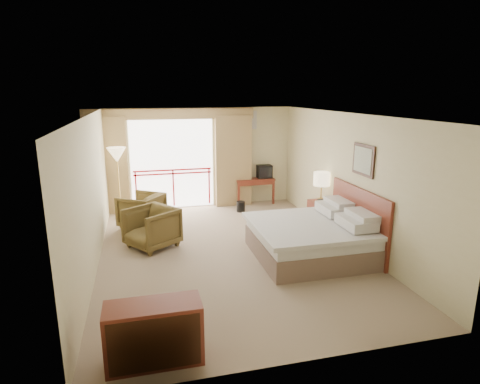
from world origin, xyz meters
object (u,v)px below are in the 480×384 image
object	(u,v)px
desk	(254,183)
nightstand	(321,215)
armchair_far	(143,227)
table_lamp	(322,179)
side_table	(134,220)
tv	(264,171)
dresser	(154,333)
bed	(312,238)
floor_lamp	(117,158)
wastebasket	(241,207)
armchair_near	(153,247)

from	to	relation	value
desk	nightstand	bearing A→B (deg)	-70.24
nightstand	armchair_far	bearing A→B (deg)	163.09
table_lamp	side_table	bearing A→B (deg)	171.64
tv	armchair_far	world-z (taller)	tv
dresser	nightstand	bearing A→B (deg)	48.42
bed	desk	distance (m)	4.02
bed	armchair_far	xyz separation A→B (m)	(-3.17, 2.58, -0.38)
nightstand	side_table	size ratio (longest dim) A/B	1.31
tv	table_lamp	bearing A→B (deg)	-82.33
floor_lamp	table_lamp	bearing A→B (deg)	-23.56
floor_lamp	bed	bearing A→B (deg)	-42.90
table_lamp	desk	world-z (taller)	table_lamp
nightstand	dresser	distance (m)	5.51
table_lamp	floor_lamp	world-z (taller)	floor_lamp
bed	floor_lamp	xyz separation A→B (m)	(-3.68, 3.42, 1.17)
desk	side_table	world-z (taller)	desk
tv	nightstand	bearing A→B (deg)	-82.57
bed	dresser	distance (m)	3.95
bed	floor_lamp	distance (m)	5.16
bed	side_table	bearing A→B (deg)	148.27
nightstand	tv	xyz separation A→B (m)	(-0.57, 2.56, 0.57)
table_lamp	wastebasket	bearing A→B (deg)	129.46
armchair_near	floor_lamp	size ratio (longest dim) A/B	0.51
table_lamp	tv	distance (m)	2.59
nightstand	armchair_near	world-z (taller)	nightstand
bed	wastebasket	distance (m)	3.28
armchair_far	floor_lamp	world-z (taller)	floor_lamp
table_lamp	tv	bearing A→B (deg)	102.77
armchair_far	floor_lamp	distance (m)	1.83
table_lamp	desk	distance (m)	2.78
floor_lamp	side_table	bearing A→B (deg)	-75.77
desk	tv	bearing A→B (deg)	-8.88
dresser	tv	bearing A→B (deg)	66.31
bed	side_table	distance (m)	3.93
desk	armchair_far	distance (m)	3.50
floor_lamp	dresser	size ratio (longest dim) A/B	1.61
bed	armchair_near	world-z (taller)	bed
nightstand	side_table	distance (m)	4.23
armchair_near	dresser	bearing A→B (deg)	-36.95
nightstand	table_lamp	bearing A→B (deg)	89.48
nightstand	desk	world-z (taller)	desk
wastebasket	bed	bearing A→B (deg)	-79.22
armchair_far	floor_lamp	xyz separation A→B (m)	(-0.51, 0.84, 1.54)
bed	wastebasket	bearing A→B (deg)	100.78
tv	desk	bearing A→B (deg)	164.63
bed	armchair_near	xyz separation A→B (m)	(-2.99, 1.24, -0.38)
table_lamp	armchair_near	size ratio (longest dim) A/B	0.72
table_lamp	wastebasket	xyz separation A→B (m)	(-1.45, 1.76, -1.04)
armchair_near	dresser	world-z (taller)	dresser
nightstand	side_table	xyz separation A→B (m)	(-4.18, 0.66, 0.02)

